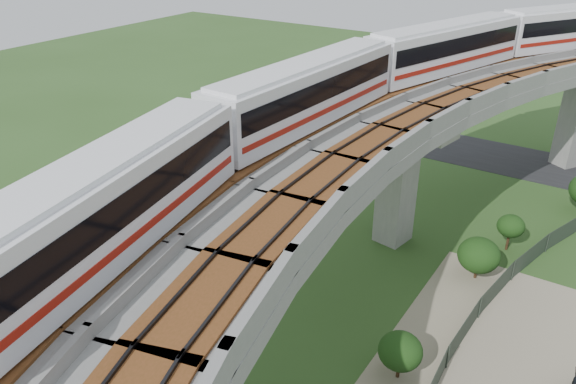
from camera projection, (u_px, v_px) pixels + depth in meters
name	position (u px, v px, depth m)	size (l,w,h in m)	color
ground	(307.00, 311.00, 33.35)	(160.00, 160.00, 0.00)	#305120
asphalt_road	(463.00, 150.00, 55.82)	(60.00, 8.00, 0.03)	#232326
viaduct	(377.00, 191.00, 27.41)	(19.58, 73.98, 11.40)	#99968E
metro_train	(407.00, 74.00, 34.48)	(15.96, 60.49, 3.64)	white
fence	(472.00, 367.00, 28.27)	(3.87, 38.73, 1.50)	#2D382D
tree_1	(511.00, 226.00, 38.61)	(1.87, 1.87, 2.69)	#382314
tree_2	(479.00, 255.00, 35.60)	(2.66, 2.66, 2.89)	#382314
tree_3	(400.00, 351.00, 27.89)	(2.24, 2.24, 2.68)	#382314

